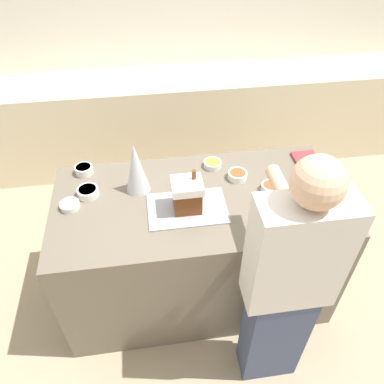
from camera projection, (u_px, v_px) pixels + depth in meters
The scene contains 15 objects.
ground_plane at pixel (197, 286), 2.95m from camera, with size 12.00×12.00×0.00m, color tan.
wall_back at pixel (166, 27), 3.57m from camera, with size 8.00×0.05×2.60m.
back_cabinet_block at pixel (172, 120), 3.89m from camera, with size 6.00×0.60×0.94m.
kitchen_island at pixel (198, 247), 2.63m from camera, with size 1.81×0.89×0.95m.
baking_tray at pixel (187, 208), 2.25m from camera, with size 0.47×0.31×0.01m.
gingerbread_house at pixel (187, 195), 2.17m from camera, with size 0.18×0.16×0.26m.
decorative_tree at pixel (136, 168), 2.26m from camera, with size 0.15×0.15×0.35m.
candy_bowl_center_rear at pixel (84, 169), 2.48m from camera, with size 0.12×0.12×0.05m.
candy_bowl_beside_tree at pixel (70, 205), 2.24m from camera, with size 0.12×0.12×0.04m.
candy_bowl_behind_tray at pixel (270, 187), 2.35m from camera, with size 0.12×0.12×0.05m.
candy_bowl_far_left at pixel (213, 164), 2.54m from camera, with size 0.12×0.12×0.04m.
candy_bowl_near_tray_left at pixel (88, 192), 2.32m from camera, with size 0.13×0.13×0.05m.
candy_bowl_far_right at pixel (238, 175), 2.44m from camera, with size 0.13×0.13×0.05m.
cookbook at pixel (305, 158), 2.61m from camera, with size 0.17×0.14×0.02m.
person at pixel (286, 287), 1.92m from camera, with size 0.45×0.56×1.70m.
Camera 1 is at (-0.28, -1.66, 2.53)m, focal length 35.00 mm.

